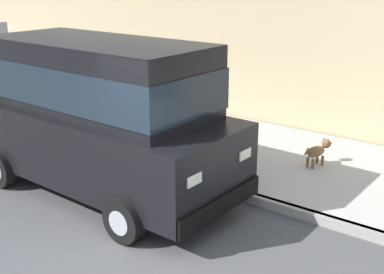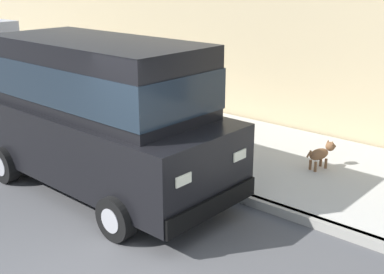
{
  "view_description": "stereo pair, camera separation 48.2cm",
  "coord_description": "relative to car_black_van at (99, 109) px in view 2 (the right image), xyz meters",
  "views": [
    {
      "loc": [
        -3.11,
        -3.56,
        3.5
      ],
      "look_at": [
        3.22,
        1.26,
        0.85
      ],
      "focal_mm": 46.29,
      "sensor_mm": 36.0,
      "label": 1
    },
    {
      "loc": [
        -2.8,
        -3.94,
        3.5
      ],
      "look_at": [
        3.22,
        1.26,
        0.85
      ],
      "focal_mm": 46.29,
      "sensor_mm": 36.0,
      "label": 2
    }
  ],
  "objects": [
    {
      "name": "building_facade",
      "position": [
        5.03,
        3.6,
        0.52
      ],
      "size": [
        0.5,
        20.0,
        3.82
      ],
      "primitive_type": "cube",
      "color": "tan",
      "rests_on": "ground"
    },
    {
      "name": "curb",
      "position": [
        1.13,
        -2.26,
        -1.32
      ],
      "size": [
        0.16,
        64.0,
        0.14
      ],
      "primitive_type": "cube",
      "color": "gray",
      "rests_on": "ground"
    },
    {
      "name": "car_black_van",
      "position": [
        0.0,
        0.0,
        0.0
      ],
      "size": [
        2.2,
        4.93,
        2.52
      ],
      "color": "black",
      "rests_on": "ground"
    },
    {
      "name": "dog_brown",
      "position": [
        2.93,
        -2.53,
        -0.97
      ],
      "size": [
        0.74,
        0.31,
        0.49
      ],
      "color": "brown",
      "rests_on": "sidewalk"
    },
    {
      "name": "sidewalk",
      "position": [
        2.93,
        -2.26,
        -1.32
      ],
      "size": [
        3.6,
        64.0,
        0.14
      ],
      "primitive_type": "cube",
      "color": "#B7B5AD",
      "rests_on": "ground"
    }
  ]
}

